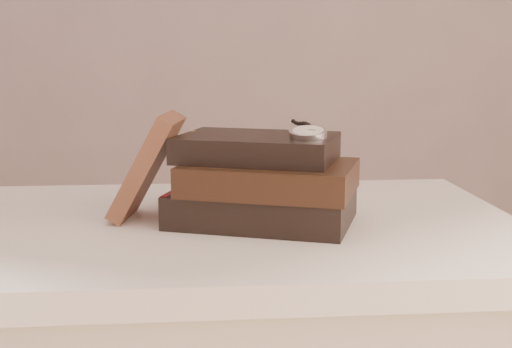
{
  "coord_description": "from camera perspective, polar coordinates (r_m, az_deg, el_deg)",
  "views": [
    {
      "loc": [
        0.0,
        -0.7,
        1.02
      ],
      "look_at": [
        0.09,
        0.33,
        0.82
      ],
      "focal_mm": 49.09,
      "sensor_mm": 36.0,
      "label": 1
    }
  ],
  "objects": [
    {
      "name": "journal",
      "position": [
        1.09,
        -8.89,
        0.63
      ],
      "size": [
        0.12,
        0.12,
        0.17
      ],
      "primitive_type": "cube",
      "rotation": [
        0.0,
        0.51,
        -0.17
      ],
      "color": "#48271B",
      "rests_on": "table"
    },
    {
      "name": "table",
      "position": [
        1.11,
        -4.84,
        -8.46
      ],
      "size": [
        1.0,
        0.6,
        0.75
      ],
      "color": "white",
      "rests_on": "ground"
    },
    {
      "name": "eyeglasses",
      "position": [
        1.17,
        -2.83,
        1.03
      ],
      "size": [
        0.15,
        0.16,
        0.05
      ],
      "color": "silver",
      "rests_on": "book_stack"
    },
    {
      "name": "pocket_watch",
      "position": [
        1.02,
        4.23,
        3.39
      ],
      "size": [
        0.07,
        0.16,
        0.02
      ],
      "color": "silver",
      "rests_on": "book_stack"
    },
    {
      "name": "book_stack",
      "position": [
        1.06,
        0.62,
        -0.69
      ],
      "size": [
        0.31,
        0.27,
        0.13
      ],
      "color": "black",
      "rests_on": "table"
    }
  ]
}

